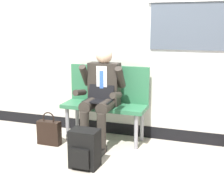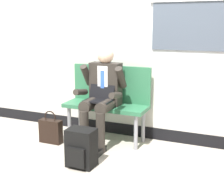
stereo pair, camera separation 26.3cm
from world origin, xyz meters
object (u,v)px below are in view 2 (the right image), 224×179
object	(u,v)px
bench_with_person	(108,98)
backpack	(81,148)
person_seated	(102,94)
handbag	(51,131)

from	to	relation	value
bench_with_person	backpack	xyz separation A→B (m)	(0.08, -0.90, -0.36)
bench_with_person	person_seated	bearing A→B (deg)	-90.00
bench_with_person	handbag	size ratio (longest dim) A/B	2.55
backpack	handbag	distance (m)	0.84
bench_with_person	person_seated	size ratio (longest dim) A/B	0.89
person_seated	bench_with_person	bearing A→B (deg)	90.00
person_seated	handbag	xyz separation A→B (m)	(-0.63, -0.24, -0.51)
bench_with_person	person_seated	world-z (taller)	person_seated
person_seated	backpack	world-z (taller)	person_seated
bench_with_person	handbag	world-z (taller)	bench_with_person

